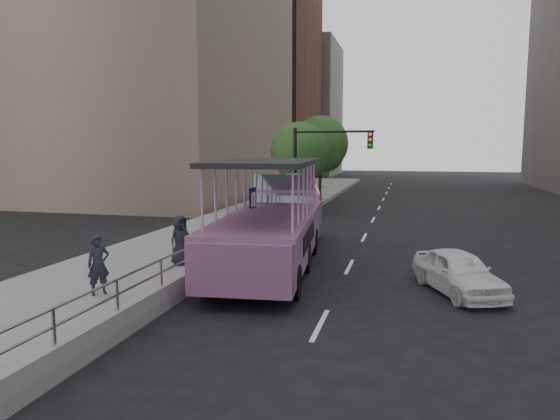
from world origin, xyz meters
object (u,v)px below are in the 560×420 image
(pedestrian_near, at_px, (98,265))
(parking_sign, at_px, (253,214))
(pedestrian_far, at_px, (180,240))
(car, at_px, (458,272))
(street_tree_near, at_px, (301,154))
(duck_boat, at_px, (275,225))
(street_tree_far, at_px, (322,146))
(traffic_signal, at_px, (317,161))

(pedestrian_near, bearing_deg, parking_sign, 20.73)
(pedestrian_far, xyz_separation_m, parking_sign, (1.68, 2.71, 0.57))
(car, relative_size, street_tree_near, 0.64)
(duck_boat, distance_m, parking_sign, 1.10)
(car, xyz_separation_m, street_tree_far, (-7.51, 20.35, 3.68))
(traffic_signal, height_order, street_tree_near, street_tree_near)
(pedestrian_far, xyz_separation_m, street_tree_far, (1.27, 20.23, 3.18))
(pedestrian_far, bearing_deg, parking_sign, -5.97)
(pedestrian_far, bearing_deg, car, -65.00)
(duck_boat, height_order, street_tree_far, street_tree_far)
(car, distance_m, pedestrian_far, 8.79)
(pedestrian_near, height_order, parking_sign, parking_sign)
(pedestrian_far, bearing_deg, street_tree_near, 21.51)
(car, bearing_deg, traffic_signal, 96.35)
(duck_boat, xyz_separation_m, car, (6.11, -2.44, -0.77))
(duck_boat, height_order, pedestrian_near, duck_boat)
(car, height_order, street_tree_far, street_tree_far)
(traffic_signal, bearing_deg, duck_boat, -90.04)
(duck_boat, bearing_deg, street_tree_near, 97.62)
(parking_sign, xyz_separation_m, traffic_signal, (0.99, 8.09, 1.80))
(pedestrian_near, xyz_separation_m, traffic_signal, (3.25, 14.49, 2.39))
(traffic_signal, bearing_deg, parking_sign, -96.94)
(car, relative_size, parking_sign, 1.36)
(car, height_order, street_tree_near, street_tree_near)
(traffic_signal, relative_size, street_tree_far, 0.81)
(car, distance_m, parking_sign, 7.71)
(pedestrian_far, bearing_deg, traffic_signal, 11.94)
(car, xyz_separation_m, pedestrian_near, (-9.35, -3.57, 0.48))
(car, xyz_separation_m, parking_sign, (-7.09, 2.83, 1.07))
(pedestrian_near, height_order, traffic_signal, traffic_signal)
(parking_sign, xyz_separation_m, street_tree_near, (-0.61, 11.52, 2.12))
(street_tree_near, relative_size, street_tree_far, 0.89)
(pedestrian_near, height_order, street_tree_near, street_tree_near)
(pedestrian_far, relative_size, parking_sign, 0.61)
(car, distance_m, pedestrian_near, 10.02)
(parking_sign, bearing_deg, street_tree_near, 93.04)
(duck_boat, bearing_deg, pedestrian_far, -138.86)
(street_tree_far, bearing_deg, pedestrian_near, -94.42)
(street_tree_near, height_order, street_tree_far, street_tree_far)
(duck_boat, distance_m, street_tree_far, 18.19)
(pedestrian_near, bearing_deg, street_tree_near, 34.93)
(car, relative_size, pedestrian_far, 2.22)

